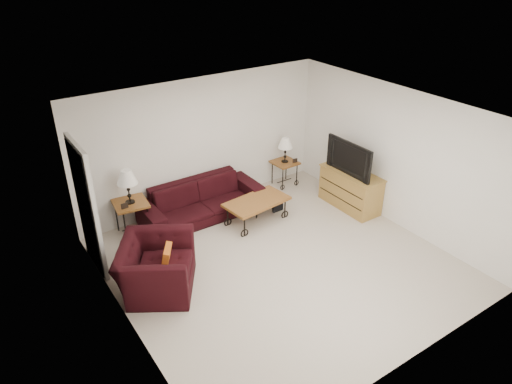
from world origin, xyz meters
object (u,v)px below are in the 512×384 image
Objects in this scene: sofa at (202,200)px; armchair at (156,267)px; tv_stand at (350,189)px; backpack at (274,203)px; lamp_right at (285,150)px; side_table_left at (132,218)px; coffee_table at (257,211)px; lamp_left at (128,187)px; side_table_right at (284,173)px; television at (353,157)px.

sofa is 1.96× the size of armchair.
tv_stand reaches higher than backpack.
backpack is at bearing -136.21° from lamp_right.
lamp_right is 0.43× the size of tv_stand.
sofa is 2.13m from lamp_right.
side_table_left reaches higher than coffee_table.
backpack is (2.46, -0.85, -0.09)m from side_table_left.
lamp_left is 0.50× the size of tv_stand.
side_table_right is at bearing 57.95° from backpack.
sofa is at bearing -116.69° from television.
tv_stand is (3.84, -1.46, -0.55)m from lamp_left.
lamp_left reaches higher than sofa.
lamp_left is 0.52× the size of armchair.
television is at bearing -20.85° from side_table_left.
side_table_right is at bearing -162.16° from television.
armchair reaches higher than coffee_table.
lamp_left is (-1.28, 0.18, 0.59)m from sofa.
side_table_left is at bearing -110.85° from television.
armchair is (-3.62, -1.66, 0.12)m from side_table_right.
television is (0.47, -1.46, 0.26)m from lamp_right.
television is (2.54, -1.28, 0.72)m from sofa.
side_table_right is (2.07, 0.18, -0.07)m from sofa.
tv_stand is at bearing -9.39° from backpack.
lamp_right is 0.45× the size of armchair.
coffee_table is (-1.33, -0.91, -0.05)m from side_table_right.
lamp_left reaches higher than backpack.
sofa is at bearing -175.03° from side_table_right.
armchair reaches higher than backpack.
lamp_left is 1.76m from armchair.
lamp_left is at bearing 180.00° from side_table_right.
sofa is 4.33× the size of lamp_right.
side_table_left is 4.16m from television.
lamp_left reaches higher than coffee_table.
sofa is at bearing 135.52° from coffee_table.
tv_stand reaches higher than coffee_table.
armchair is (-2.29, -0.75, 0.16)m from coffee_table.
sofa is 2.08m from side_table_right.
television reaches higher than coffee_table.
lamp_left is (0.00, 0.00, 0.61)m from side_table_left.
backpack is at bearing -19.14° from lamp_left.
coffee_table is at bearing 163.25° from tv_stand.
tv_stand reaches higher than side_table_right.
side_table_right is 0.45× the size of armchair.
tv_stand is at bearing -71.45° from side_table_right.
side_table_left is 3.39m from lamp_right.
armchair reaches higher than side_table_left.
coffee_table is 2.69× the size of backpack.
armchair is (-1.55, -1.48, 0.05)m from sofa.
armchair is at bearing -98.97° from side_table_left.
lamp_right is at bearing 0.00° from lamp_left.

